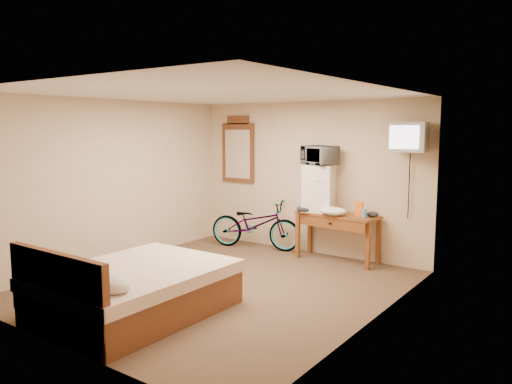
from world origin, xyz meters
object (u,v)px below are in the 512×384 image
Objects in this scene: microwave at (319,155)px; blue_cup at (364,213)px; wall_mirror at (238,150)px; crt_television at (409,137)px; mini_fridge at (319,188)px; bed at (131,290)px; bicycle at (255,224)px; desk at (336,222)px.

blue_cup is (0.81, -0.09, -0.83)m from microwave.
blue_cup is at bearing 14.45° from microwave.
wall_mirror is at bearing 172.90° from blue_cup.
crt_television reaches higher than blue_cup.
mini_fridge is 3.55m from bed.
wall_mirror is at bearing 48.31° from bicycle.
crt_television is (1.41, -0.02, 0.82)m from mini_fridge.
wall_mirror is (-1.79, 0.23, 0.54)m from mini_fridge.
blue_cup is 0.08× the size of bicycle.
mini_fridge is 0.46× the size of bicycle.
blue_cup is 0.21× the size of crt_television.
desk is 0.82× the size of bicycle.
crt_television is 0.37× the size of bicycle.
crt_television reaches higher than microwave.
microwave reaches higher than desk.
blue_cup is at bearing -104.16° from bicycle.
bed is (1.31, -3.65, -1.37)m from wall_mirror.
blue_cup is 0.11× the size of wall_mirror.
blue_cup reaches higher than bicycle.
bed is (0.69, -3.32, -0.13)m from bicycle.
blue_cup is (0.81, -0.09, -0.31)m from mini_fridge.
wall_mirror reaches higher than blue_cup.
crt_television reaches higher than bed.
crt_television is (1.08, 0.02, 1.32)m from desk.
desk is 3.49m from bed.
bicycle is at bearing 101.66° from bed.
blue_cup is 2.76m from wall_mirror.
desk is 2.21× the size of crt_television.
bed reaches higher than bicycle.
bed is at bearing -70.30° from wall_mirror.
blue_cup is 0.06× the size of bed.
bicycle is 3.40m from bed.
desk is at bearing -178.94° from crt_television.
crt_television is 4.22m from bed.
crt_television reaches higher than mini_fridge.
wall_mirror is at bearing 172.73° from desk.
microwave is 1.45m from crt_television.
desk is 0.66× the size of bed.
wall_mirror reaches higher than microwave.
desk is 1.11× the size of wall_mirror.
mini_fridge is at bearing -99.65° from bicycle.
bicycle is (-2.58, -0.07, -1.51)m from crt_television.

